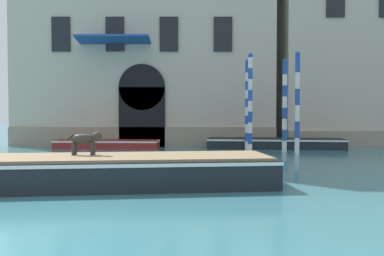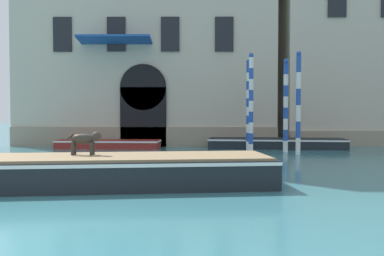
% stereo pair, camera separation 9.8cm
% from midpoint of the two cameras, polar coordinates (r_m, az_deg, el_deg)
% --- Properties ---
extents(boat_foreground, '(8.10, 3.15, 0.76)m').
position_cam_midpoint_polar(boat_foreground, '(11.22, -10.17, -5.29)').
color(boat_foreground, black).
rests_on(boat_foreground, ground_plane).
extents(dog_on_deck, '(0.90, 0.27, 0.60)m').
position_cam_midpoint_polar(dog_on_deck, '(11.46, -13.47, -1.41)').
color(dog_on_deck, '#332D28').
rests_on(dog_on_deck, boat_foreground).
extents(boat_moored_near_palazzo, '(5.21, 1.70, 0.41)m').
position_cam_midpoint_polar(boat_moored_near_palazzo, '(22.70, -10.80, -1.98)').
color(boat_moored_near_palazzo, maroon).
rests_on(boat_moored_near_palazzo, ground_plane).
extents(boat_moored_far, '(6.84, 2.58, 0.50)m').
position_cam_midpoint_polar(boat_moored_far, '(22.63, 10.46, -1.89)').
color(boat_moored_far, black).
rests_on(boat_moored_far, ground_plane).
extents(mooring_pole_0, '(0.24, 0.24, 4.29)m').
position_cam_midpoint_polar(mooring_pole_0, '(21.50, 7.00, 3.00)').
color(mooring_pole_0, white).
rests_on(mooring_pole_0, ground_plane).
extents(mooring_pole_1, '(0.23, 0.23, 4.22)m').
position_cam_midpoint_polar(mooring_pole_1, '(20.78, 11.62, 2.90)').
color(mooring_pole_1, white).
rests_on(mooring_pole_1, ground_plane).
extents(mooring_pole_2, '(0.20, 0.20, 4.29)m').
position_cam_midpoint_polar(mooring_pole_2, '(19.13, 7.33, 3.09)').
color(mooring_pole_2, white).
rests_on(mooring_pole_2, ground_plane).
extents(mooring_pole_4, '(0.21, 0.21, 4.40)m').
position_cam_midpoint_polar(mooring_pole_4, '(19.74, 13.16, 3.18)').
color(mooring_pole_4, white).
rests_on(mooring_pole_4, ground_plane).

